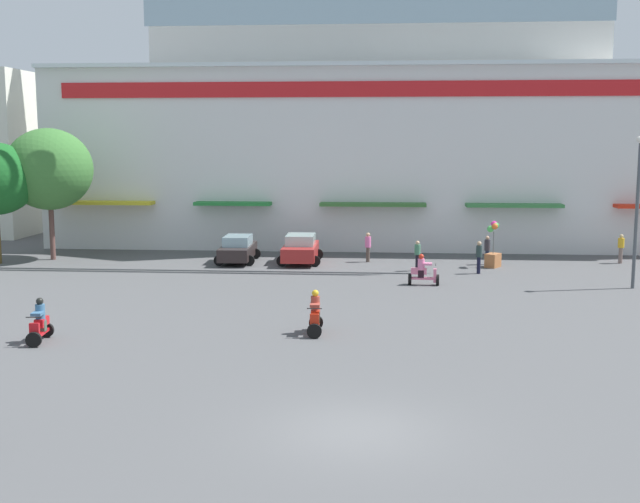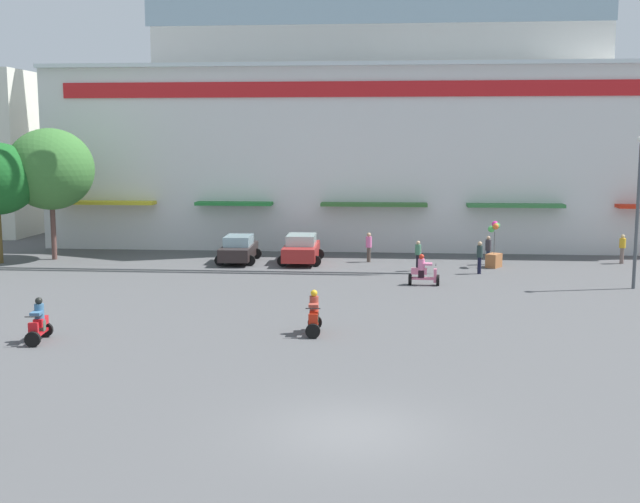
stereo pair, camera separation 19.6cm
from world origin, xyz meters
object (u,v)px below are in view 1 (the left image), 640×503
parked_car_1 (301,249)px  scooter_rider_1 (423,272)px  parked_car_0 (238,249)px  pedestrian_0 (487,248)px  pedestrian_4 (417,254)px  scooter_rider_5 (315,316)px  pedestrian_1 (368,245)px  scooter_rider_3 (40,324)px  pedestrian_3 (479,255)px  balloon_vendor_cart (493,251)px  plaza_tree_2 (49,169)px  pedestrian_2 (621,247)px  streetlamp_near (637,201)px

parked_car_1 → scooter_rider_1: bearing=-44.1°
parked_car_0 → parked_car_1: size_ratio=1.00×
pedestrian_0 → pedestrian_4: (-3.94, -2.45, 0.01)m
scooter_rider_5 → pedestrian_1: bearing=84.8°
parked_car_0 → scooter_rider_3: size_ratio=2.81×
parked_car_0 → pedestrian_3: bearing=-12.1°
parked_car_1 → balloon_vendor_cart: size_ratio=1.72×
plaza_tree_2 → pedestrian_1: (18.13, 0.55, -4.23)m
plaza_tree_2 → pedestrian_2: (32.23, 1.19, -4.26)m
streetlamp_near → scooter_rider_3: bearing=-153.2°
scooter_rider_5 → pedestrian_0: size_ratio=0.98×
pedestrian_3 → scooter_rider_1: bearing=-131.2°
scooter_rider_3 → scooter_rider_5: 9.45m
plaza_tree_2 → pedestrian_3: bearing=-7.0°
scooter_rider_5 → pedestrian_3: 15.21m
pedestrian_1 → scooter_rider_1: bearing=-68.3°
pedestrian_3 → streetlamp_near: (6.68, -3.50, 3.10)m
parked_car_1 → pedestrian_0: 10.36m
plaza_tree_2 → scooter_rider_1: bearing=-17.0°
parked_car_0 → parked_car_1: 3.55m
pedestrian_0 → balloon_vendor_cart: balloon_vendor_cart is taller
pedestrian_4 → parked_car_1: bearing=160.8°
pedestrian_3 → pedestrian_4: size_ratio=1.05×
parked_car_1 → pedestrian_4: (6.42, -2.24, 0.12)m
pedestrian_1 → pedestrian_2: bearing=2.6°
scooter_rider_3 → pedestrian_2: bearing=37.9°
pedestrian_2 → parked_car_1: bearing=-176.0°
pedestrian_0 → streetlamp_near: size_ratio=0.23×
scooter_rider_3 → pedestrian_0: bearing=46.6°
parked_car_1 → pedestrian_1: (3.77, 0.62, 0.16)m
pedestrian_0 → pedestrian_1: 6.60m
pedestrian_2 → pedestrian_4: pedestrian_2 is taller
scooter_rider_1 → streetlamp_near: 10.30m
balloon_vendor_cart → pedestrian_4: bearing=-159.6°
scooter_rider_3 → scooter_rider_1: bearing=41.1°
parked_car_1 → pedestrian_1: bearing=9.3°
plaza_tree_2 → balloon_vendor_cart: plaza_tree_2 is taller
scooter_rider_1 → pedestrian_2: (11.33, 7.57, 0.33)m
parked_car_1 → streetlamp_near: (16.22, -6.37, 3.28)m
pedestrian_4 → scooter_rider_5: bearing=-106.7°
scooter_rider_1 → pedestrian_0: pedestrian_0 is taller
parked_car_0 → scooter_rider_5: scooter_rider_5 is taller
pedestrian_0 → pedestrian_3: (-0.81, -3.08, 0.07)m
pedestrian_1 → pedestrian_0: bearing=-3.6°
scooter_rider_1 → scooter_rider_3: bearing=-138.9°
parked_car_0 → pedestrian_2: size_ratio=2.62×
plaza_tree_2 → streetlamp_near: plaza_tree_2 is taller
scooter_rider_1 → balloon_vendor_cart: size_ratio=0.60×
balloon_vendor_cart → scooter_rider_1: bearing=-125.6°
scooter_rider_5 → streetlamp_near: bearing=35.1°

